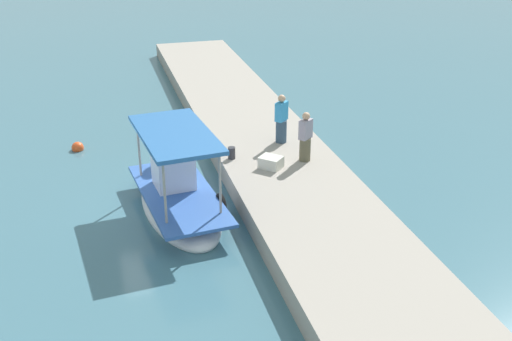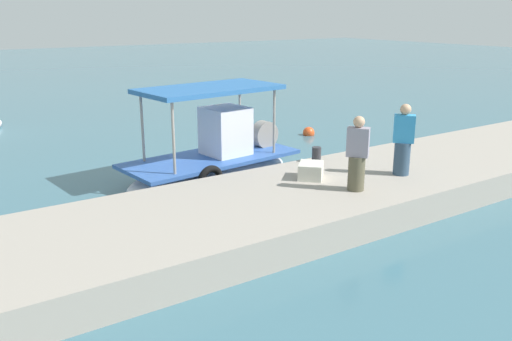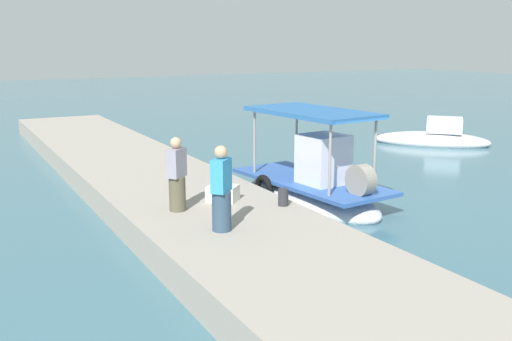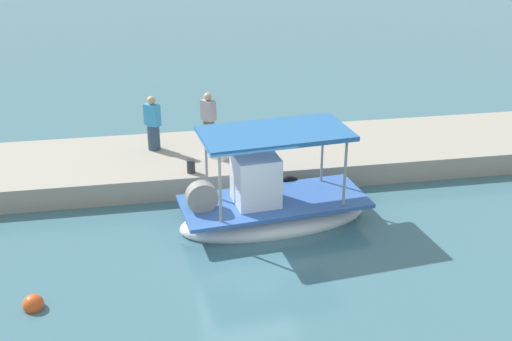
% 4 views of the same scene
% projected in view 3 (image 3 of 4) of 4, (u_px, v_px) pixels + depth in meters
% --- Properties ---
extents(ground_plane, '(120.00, 120.00, 0.00)m').
position_uv_depth(ground_plane, '(346.00, 207.00, 15.90)').
color(ground_plane, '#3F6A79').
extents(dock_quay, '(36.00, 3.84, 0.68)m').
position_uv_depth(dock_quay, '(203.00, 216.00, 13.88)').
color(dock_quay, '#9F9589').
rests_on(dock_quay, ground_plane).
extents(main_fishing_boat, '(5.26, 2.56, 2.91)m').
position_uv_depth(main_fishing_boat, '(313.00, 186.00, 16.19)').
color(main_fishing_boat, silver).
rests_on(main_fishing_boat, ground_plane).
extents(fisherman_near_bollard, '(0.52, 0.53, 1.66)m').
position_uv_depth(fisherman_near_bollard, '(177.00, 178.00, 12.99)').
color(fisherman_near_bollard, brown).
rests_on(fisherman_near_bollard, dock_quay).
extents(fisherman_by_crate, '(0.54, 0.54, 1.72)m').
position_uv_depth(fisherman_by_crate, '(221.00, 193.00, 11.60)').
color(fisherman_by_crate, '#30475E').
rests_on(fisherman_by_crate, dock_quay).
extents(mooring_bollard, '(0.24, 0.24, 0.40)m').
position_uv_depth(mooring_bollard, '(283.00, 197.00, 13.50)').
color(mooring_bollard, '#2D2D33').
rests_on(mooring_bollard, dock_quay).
extents(cargo_crate, '(0.87, 0.87, 0.37)m').
position_uv_depth(cargo_crate, '(223.00, 193.00, 13.92)').
color(cargo_crate, silver).
rests_on(cargo_crate, dock_quay).
extents(moored_boat_near, '(4.73, 4.66, 1.43)m').
position_uv_depth(moored_boat_near, '(433.00, 139.00, 25.49)').
color(moored_boat_near, silver).
rests_on(moored_boat_near, ground_plane).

